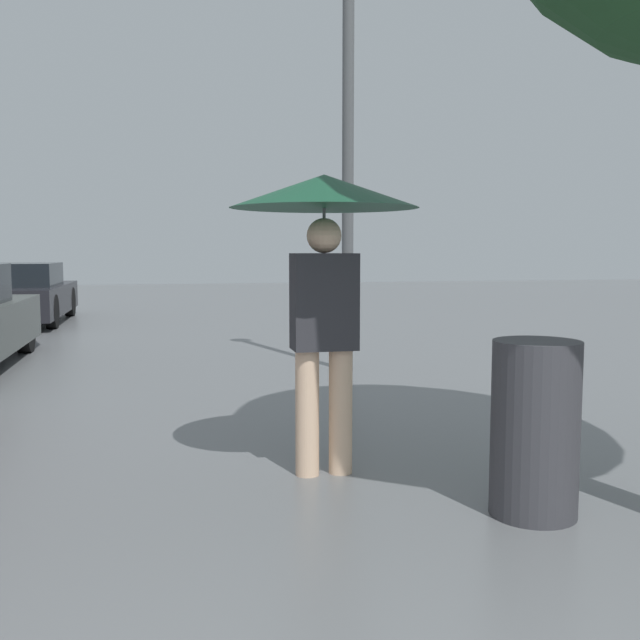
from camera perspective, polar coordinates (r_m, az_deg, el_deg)
pedestrian at (r=4.43m, az=0.33°, el=7.19°), size 1.17×1.17×1.88m
parked_car_farthest at (r=15.14m, az=-22.77°, el=1.88°), size 1.64×4.15×1.18m
street_lamp at (r=8.51m, az=2.26°, el=15.66°), size 0.33×0.33×4.66m
trash_bin at (r=4.01m, az=16.81°, el=-8.30°), size 0.47×0.47×0.95m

